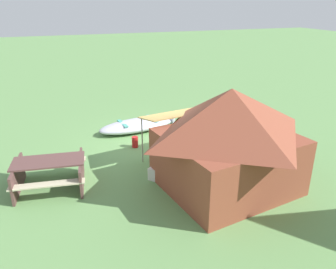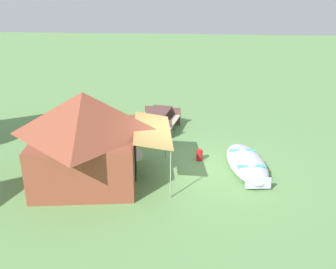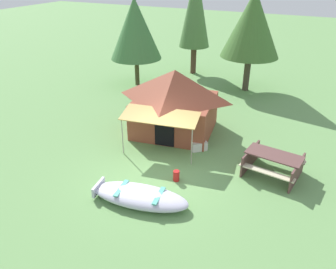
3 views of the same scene
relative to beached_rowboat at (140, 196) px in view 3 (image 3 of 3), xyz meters
The scene contains 9 objects.
ground_plane 1.69m from the beached_rowboat, 97.73° to the left, with size 80.00×80.00×0.00m, color #659554.
beached_rowboat is the anchor object (origin of this frame).
canvas_cabin_tent 4.95m from the beached_rowboat, 102.75° to the left, with size 3.73×4.33×2.62m.
picnic_table 4.54m from the beached_rowboat, 44.70° to the left, with size 1.97×1.74×0.77m.
cooler_box 3.70m from the beached_rowboat, 83.47° to the left, with size 0.58×0.39×0.35m, color silver.
fuel_can 1.56m from the beached_rowboat, 70.75° to the left, with size 0.21×0.21×0.36m, color red.
pine_tree_back_left 11.46m from the beached_rowboat, 88.40° to the left, with size 3.03×3.03×5.16m.
pine_tree_back_right 11.06m from the beached_rowboat, 120.94° to the left, with size 2.78×2.78×4.74m.
pine_tree_far_center 13.60m from the beached_rowboat, 105.36° to the left, with size 1.83×1.83×6.18m.
Camera 3 is at (4.49, -8.48, 6.38)m, focal length 36.22 mm.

